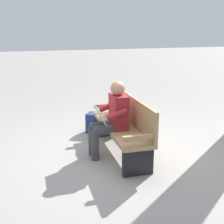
% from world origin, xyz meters
% --- Properties ---
extents(ground_plane, '(40.00, 40.00, 0.00)m').
position_xyz_m(ground_plane, '(0.00, 0.00, 0.00)').
color(ground_plane, gray).
extents(bench_near, '(1.80, 0.49, 0.90)m').
position_xyz_m(bench_near, '(-0.00, -0.07, 0.46)').
color(bench_near, '#9E7A51').
rests_on(bench_near, ground).
extents(person_seated, '(0.57, 0.58, 1.18)m').
position_xyz_m(person_seated, '(-0.06, 0.16, 0.63)').
color(person_seated, maroon).
rests_on(person_seated, ground).
extents(backpack, '(0.41, 0.44, 0.37)m').
position_xyz_m(backpack, '(1.06, 0.15, 0.18)').
color(backpack, navy).
rests_on(backpack, ground).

